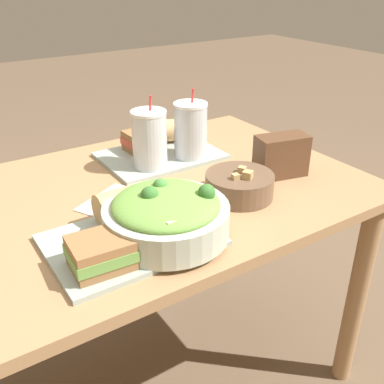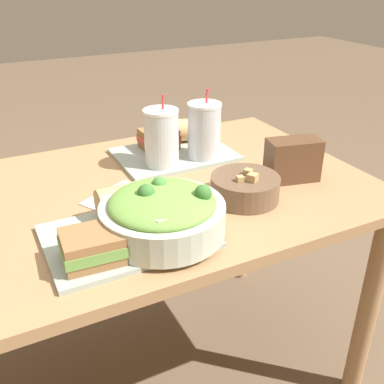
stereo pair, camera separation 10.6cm
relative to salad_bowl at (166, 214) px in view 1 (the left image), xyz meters
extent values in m
plane|color=brown|center=(0.06, 0.24, -0.79)|extent=(12.00, 12.00, 0.00)
cube|color=#A37A51|center=(0.06, 0.24, -0.08)|extent=(1.25, 0.82, 0.03)
cylinder|color=#A37A51|center=(0.62, -0.11, -0.44)|extent=(0.06, 0.06, 0.70)
cylinder|color=#A37A51|center=(0.62, 0.59, -0.44)|extent=(0.06, 0.06, 0.70)
cube|color=#99A89E|center=(-0.08, 0.03, -0.06)|extent=(0.37, 0.27, 0.01)
cube|color=#99A89E|center=(0.22, 0.42, -0.06)|extent=(0.37, 0.27, 0.01)
cylinder|color=beige|center=(0.00, 0.00, -0.01)|extent=(0.28, 0.28, 0.07)
ellipsoid|color=#6B9E42|center=(0.00, 0.00, 0.03)|extent=(0.24, 0.24, 0.05)
sphere|color=#427F38|center=(0.02, 0.05, 0.05)|extent=(0.03, 0.03, 0.03)
sphere|color=#38702D|center=(0.08, -0.04, 0.05)|extent=(0.04, 0.04, 0.04)
sphere|color=#38702D|center=(-0.03, 0.02, 0.05)|extent=(0.04, 0.04, 0.04)
cube|color=beige|center=(-0.05, -0.03, 0.03)|extent=(0.07, 0.06, 0.01)
cube|color=beige|center=(-0.03, -0.07, 0.03)|extent=(0.04, 0.05, 0.01)
cube|color=beige|center=(-0.02, 0.00, 0.03)|extent=(0.05, 0.05, 0.01)
cylinder|color=brown|center=(0.27, 0.07, -0.03)|extent=(0.18, 0.18, 0.06)
cylinder|color=#4C2814|center=(0.27, 0.07, -0.01)|extent=(0.16, 0.16, 0.01)
cube|color=tan|center=(0.24, 0.06, 0.01)|extent=(0.02, 0.02, 0.02)
cube|color=tan|center=(0.27, 0.04, 0.01)|extent=(0.03, 0.03, 0.02)
cube|color=tan|center=(0.28, 0.08, 0.01)|extent=(0.03, 0.03, 0.02)
cube|color=olive|center=(-0.17, -0.03, -0.04)|extent=(0.13, 0.11, 0.02)
cube|color=#6B9E47|center=(-0.17, -0.03, -0.02)|extent=(0.13, 0.11, 0.02)
cube|color=olive|center=(-0.17, -0.03, 0.00)|extent=(0.13, 0.11, 0.02)
cylinder|color=tan|center=(-0.05, 0.12, -0.01)|extent=(0.13, 0.08, 0.08)
cylinder|color=beige|center=(0.02, 0.12, -0.01)|extent=(0.01, 0.07, 0.07)
cube|color=olive|center=(0.20, 0.48, -0.04)|extent=(0.12, 0.10, 0.02)
cube|color=#C64C38|center=(0.20, 0.48, -0.02)|extent=(0.12, 0.10, 0.02)
cube|color=olive|center=(0.20, 0.48, 0.00)|extent=(0.12, 0.10, 0.02)
cylinder|color=tan|center=(0.29, 0.51, -0.01)|extent=(0.13, 0.11, 0.08)
cylinder|color=beige|center=(0.34, 0.49, -0.01)|extent=(0.03, 0.07, 0.07)
cylinder|color=silver|center=(0.15, 0.35, 0.03)|extent=(0.10, 0.10, 0.16)
cylinder|color=black|center=(0.15, 0.35, 0.02)|extent=(0.09, 0.09, 0.13)
cylinder|color=white|center=(0.15, 0.35, 0.12)|extent=(0.10, 0.10, 0.01)
cylinder|color=red|center=(0.16, 0.35, 0.14)|extent=(0.01, 0.01, 0.05)
cylinder|color=silver|center=(0.29, 0.35, 0.03)|extent=(0.10, 0.10, 0.16)
cylinder|color=maroon|center=(0.29, 0.35, 0.02)|extent=(0.09, 0.09, 0.13)
cylinder|color=white|center=(0.29, 0.35, 0.12)|extent=(0.10, 0.10, 0.01)
cylinder|color=red|center=(0.30, 0.35, 0.14)|extent=(0.01, 0.01, 0.05)
cube|color=brown|center=(0.45, 0.11, 0.00)|extent=(0.16, 0.11, 0.12)
cube|color=silver|center=(-0.03, 0.23, -0.06)|extent=(0.21, 0.19, 0.00)
camera|label=1|loc=(-0.43, -0.75, 0.50)|focal=42.00mm
camera|label=2|loc=(-0.33, -0.81, 0.50)|focal=42.00mm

